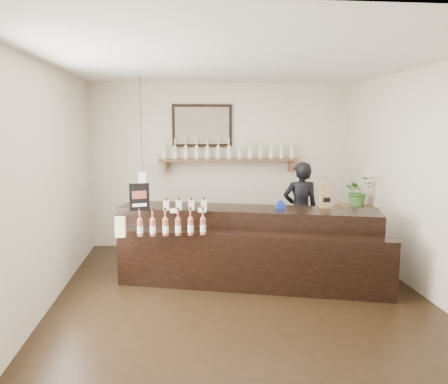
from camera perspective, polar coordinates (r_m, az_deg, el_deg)
name	(u,v)px	position (r m, az deg, el deg)	size (l,w,h in m)	color
ground	(241,297)	(5.52, 2.23, -13.56)	(5.00, 5.00, 0.00)	black
room_shell	(242,159)	(5.12, 2.35, 4.36)	(5.00, 5.00, 5.00)	beige
back_wall_decor	(215,145)	(7.46, -1.23, 6.15)	(2.66, 0.96, 1.69)	brown
counter	(247,248)	(5.92, 3.08, -7.27)	(3.54, 1.84, 1.14)	black
promo_sign	(139,197)	(5.81, -10.99, -0.66)	(0.26, 0.09, 0.36)	black
paper_bag	(325,196)	(6.07, 13.11, -0.48)	(0.16, 0.13, 0.33)	brown
tape_dispenser	(280,205)	(5.93, 7.39, -1.74)	(0.14, 0.07, 0.11)	#182EAD
side_cabinet	(356,233)	(7.16, 16.87, -5.11)	(0.55, 0.67, 0.85)	brown
potted_plant	(358,191)	(7.04, 17.11, 0.12)	(0.43, 0.37, 0.48)	#3D722D
shopkeeper	(300,204)	(6.97, 9.96, -1.55)	(0.63, 0.41, 1.72)	black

